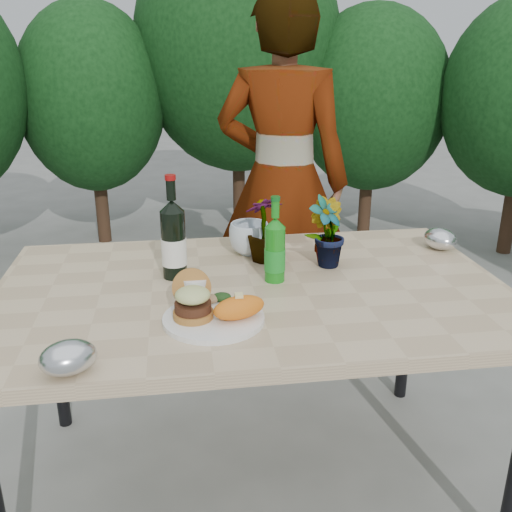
{
  "coord_description": "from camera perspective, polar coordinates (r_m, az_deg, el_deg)",
  "views": [
    {
      "loc": [
        -0.22,
        -1.63,
        1.46
      ],
      "look_at": [
        0.0,
        -0.08,
        0.88
      ],
      "focal_mm": 40.0,
      "sensor_mm": 36.0,
      "label": 1
    }
  ],
  "objects": [
    {
      "name": "ground",
      "position": [
        2.2,
        -0.32,
        -21.24
      ],
      "size": [
        80.0,
        80.0,
        0.0
      ],
      "primitive_type": "plane",
      "color": "slate",
      "rests_on": "ground"
    },
    {
      "name": "patio_table",
      "position": [
        1.82,
        -0.36,
        -4.68
      ],
      "size": [
        1.6,
        1.0,
        0.75
      ],
      "color": "tan",
      "rests_on": "ground"
    },
    {
      "name": "shrub_hedge",
      "position": [
        3.33,
        -1.52,
        15.38
      ],
      "size": [
        6.97,
        5.28,
        2.45
      ],
      "color": "#382316",
      "rests_on": "ground"
    },
    {
      "name": "dinner_plate",
      "position": [
        1.58,
        -4.25,
        -6.27
      ],
      "size": [
        0.28,
        0.28,
        0.01
      ],
      "primitive_type": "cylinder",
      "color": "white",
      "rests_on": "patio_table"
    },
    {
      "name": "burger_stack",
      "position": [
        1.57,
        -6.37,
        -4.34
      ],
      "size": [
        0.11,
        0.16,
        0.11
      ],
      "color": "#B7722D",
      "rests_on": "dinner_plate"
    },
    {
      "name": "sweet_potato",
      "position": [
        1.55,
        -1.71,
        -5.18
      ],
      "size": [
        0.17,
        0.12,
        0.06
      ],
      "primitive_type": "ellipsoid",
      "rotation": [
        0.0,
        0.0,
        0.35
      ],
      "color": "orange",
      "rests_on": "dinner_plate"
    },
    {
      "name": "grilled_veg",
      "position": [
        1.65,
        -3.91,
        -4.19
      ],
      "size": [
        0.08,
        0.05,
        0.03
      ],
      "color": "olive",
      "rests_on": "dinner_plate"
    },
    {
      "name": "wine_bottle",
      "position": [
        1.84,
        -8.24,
        1.52
      ],
      "size": [
        0.08,
        0.08,
        0.34
      ],
      "rotation": [
        0.0,
        0.0,
        0.22
      ],
      "color": "black",
      "rests_on": "patio_table"
    },
    {
      "name": "sparkling_water",
      "position": [
        1.8,
        1.9,
        0.54
      ],
      "size": [
        0.07,
        0.07,
        0.28
      ],
      "rotation": [
        0.0,
        0.0,
        -0.08
      ],
      "color": "#167B18",
      "rests_on": "patio_table"
    },
    {
      "name": "plastic_cup",
      "position": [
        1.63,
        -6.09,
        -3.77
      ],
      "size": [
        0.07,
        0.07,
        0.09
      ],
      "primitive_type": "cylinder",
      "color": "white",
      "rests_on": "patio_table"
    },
    {
      "name": "seedling_left",
      "position": [
        1.94,
        6.93,
        2.46
      ],
      "size": [
        0.15,
        0.14,
        0.24
      ],
      "primitive_type": "imported",
      "rotation": [
        0.0,
        0.0,
        0.48
      ],
      "color": "#305F20",
      "rests_on": "patio_table"
    },
    {
      "name": "seedling_mid",
      "position": [
        1.94,
        7.09,
        2.3
      ],
      "size": [
        0.16,
        0.16,
        0.23
      ],
      "primitive_type": "imported",
      "rotation": [
        0.0,
        0.0,
        2.17
      ],
      "color": "#235C1F",
      "rests_on": "patio_table"
    },
    {
      "name": "seedling_right",
      "position": [
        1.97,
        0.93,
        2.8
      ],
      "size": [
        0.17,
        0.17,
        0.24
      ],
      "primitive_type": "imported",
      "rotation": [
        0.0,
        0.0,
        3.54
      ],
      "color": "#2A5C1F",
      "rests_on": "patio_table"
    },
    {
      "name": "blue_bowl",
      "position": [
        2.05,
        -0.65,
        1.77
      ],
      "size": [
        0.17,
        0.17,
        0.12
      ],
      "primitive_type": "imported",
      "rotation": [
        0.0,
        0.0,
        -0.2
      ],
      "color": "silver",
      "rests_on": "patio_table"
    },
    {
      "name": "foil_packet_left",
      "position": [
        1.39,
        -18.28,
        -9.61
      ],
      "size": [
        0.16,
        0.15,
        0.08
      ],
      "primitive_type": "ellipsoid",
      "rotation": [
        0.0,
        0.0,
        0.39
      ],
      "color": "silver",
      "rests_on": "patio_table"
    },
    {
      "name": "foil_packet_right",
      "position": [
        2.22,
        17.92,
        1.65
      ],
      "size": [
        0.14,
        0.15,
        0.08
      ],
      "primitive_type": "ellipsoid",
      "rotation": [
        0.0,
        0.0,
        1.8
      ],
      "color": "silver",
      "rests_on": "patio_table"
    },
    {
      "name": "person",
      "position": [
        2.7,
        2.64,
        7.45
      ],
      "size": [
        0.74,
        0.61,
        1.72
      ],
      "primitive_type": "imported",
      "rotation": [
        0.0,
        0.0,
        2.77
      ],
      "color": "#A07250",
      "rests_on": "ground"
    }
  ]
}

